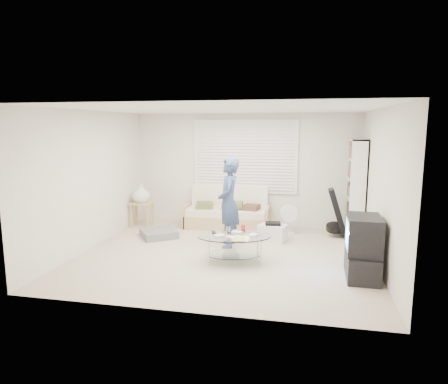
% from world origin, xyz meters
% --- Properties ---
extents(ground, '(5.00, 5.00, 0.00)m').
position_xyz_m(ground, '(0.00, 0.00, 0.00)').
color(ground, '#BDAC93').
rests_on(ground, ground).
extents(room_shell, '(5.02, 4.52, 2.51)m').
position_xyz_m(room_shell, '(0.00, 0.48, 1.63)').
color(room_shell, silver).
rests_on(room_shell, ground).
extents(window_blinds, '(2.32, 0.08, 1.62)m').
position_xyz_m(window_blinds, '(0.00, 2.20, 1.55)').
color(window_blinds, silver).
rests_on(window_blinds, ground).
extents(futon_sofa, '(1.86, 0.75, 0.91)m').
position_xyz_m(futon_sofa, '(-0.33, 1.87, 0.30)').
color(futon_sofa, tan).
rests_on(futon_sofa, ground).
extents(grey_floor_pillow, '(0.91, 0.91, 0.15)m').
position_xyz_m(grey_floor_pillow, '(-1.54, 0.82, 0.07)').
color(grey_floor_pillow, slate).
rests_on(grey_floor_pillow, ground).
extents(side_table, '(0.48, 0.39, 0.95)m').
position_xyz_m(side_table, '(-2.22, 1.57, 0.71)').
color(side_table, tan).
rests_on(side_table, ground).
extents(bookshelf, '(0.31, 0.83, 1.97)m').
position_xyz_m(bookshelf, '(2.32, 1.67, 0.99)').
color(bookshelf, white).
rests_on(bookshelf, ground).
extents(guitar_case, '(0.42, 0.36, 0.96)m').
position_xyz_m(guitar_case, '(1.98, 1.57, 0.44)').
color(guitar_case, black).
rests_on(guitar_case, ground).
extents(floor_fan, '(0.39, 0.25, 0.63)m').
position_xyz_m(floor_fan, '(1.03, 1.60, 0.37)').
color(floor_fan, white).
rests_on(floor_fan, ground).
extents(storage_bin, '(0.60, 0.50, 0.37)m').
position_xyz_m(storage_bin, '(0.74, 1.05, 0.17)').
color(storage_bin, white).
rests_on(storage_bin, ground).
extents(tv_unit, '(0.49, 0.86, 0.93)m').
position_xyz_m(tv_unit, '(2.20, -0.63, 0.45)').
color(tv_unit, black).
rests_on(tv_unit, ground).
extents(coffee_table, '(1.36, 1.03, 0.57)m').
position_xyz_m(coffee_table, '(0.22, -0.35, 0.37)').
color(coffee_table, silver).
rests_on(coffee_table, ground).
extents(standing_person, '(0.49, 0.66, 1.66)m').
position_xyz_m(standing_person, '(-0.03, 0.49, 0.83)').
color(standing_person, navy).
rests_on(standing_person, ground).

